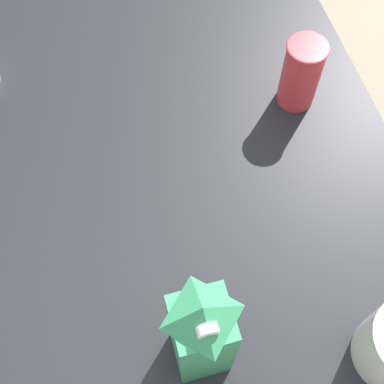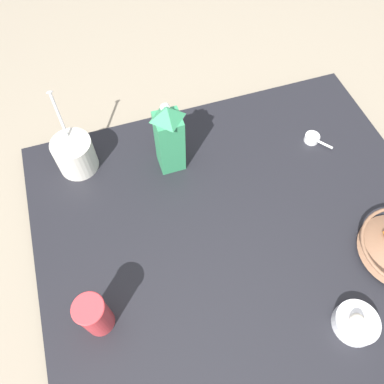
# 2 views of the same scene
# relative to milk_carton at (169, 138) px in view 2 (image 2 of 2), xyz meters

# --- Properties ---
(ground_plane) EXTENTS (6.00, 6.00, 0.00)m
(ground_plane) POSITION_rel_milk_carton_xyz_m (-0.12, 0.37, -0.16)
(ground_plane) COLOR gray
(countertop) EXTENTS (1.16, 1.16, 0.03)m
(countertop) POSITION_rel_milk_carton_xyz_m (-0.12, 0.37, -0.14)
(countertop) COLOR black
(countertop) RESTS_ON ground_plane
(milk_carton) EXTENTS (0.08, 0.08, 0.25)m
(milk_carton) POSITION_rel_milk_carton_xyz_m (0.00, 0.00, 0.00)
(milk_carton) COLOR #338C59
(milk_carton) RESTS_ON countertop
(yogurt_tub) EXTENTS (0.12, 0.16, 0.24)m
(yogurt_tub) POSITION_rel_milk_carton_xyz_m (0.28, -0.08, -0.06)
(yogurt_tub) COLOR silver
(yogurt_tub) RESTS_ON countertop
(drinking_cup) EXTENTS (0.08, 0.08, 0.14)m
(drinking_cup) POSITION_rel_milk_carton_xyz_m (0.31, 0.42, -0.05)
(drinking_cup) COLOR #DB383D
(drinking_cup) RESTS_ON countertop
(measuring_scoop) EXTENTS (0.07, 0.09, 0.02)m
(measuring_scoop) POSITION_rel_milk_carton_xyz_m (-0.47, 0.06, -0.12)
(measuring_scoop) COLOR white
(measuring_scoop) RESTS_ON countertop
(garlic_bowl) EXTENTS (0.11, 0.11, 0.07)m
(garlic_bowl) POSITION_rel_milk_carton_xyz_m (-0.30, 0.62, -0.11)
(garlic_bowl) COLOR white
(garlic_bowl) RESTS_ON countertop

